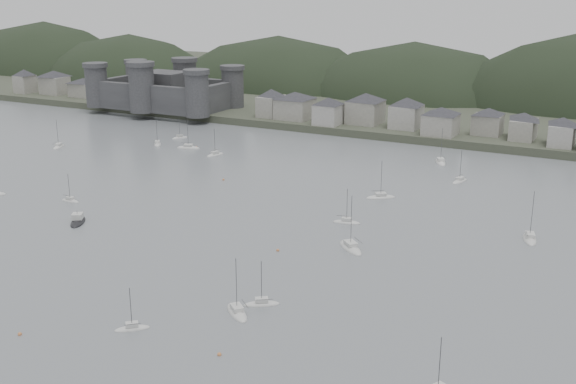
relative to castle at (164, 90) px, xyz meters
The scene contains 9 objects.
ground 216.45m from the castle, 56.28° to the right, with size 900.00×900.00×0.00m, color slate.
far_shore_land 166.61m from the castle, 43.83° to the left, with size 900.00×250.00×3.00m, color #383D2D.
forested_ridge 155.26m from the castle, 35.67° to the left, with size 851.55×103.94×102.57m.
castle is the anchor object (origin of this frame).
waterfront_town 170.64m from the castle, ahead, with size 451.48×28.46×12.92m.
sailboat_lead 208.82m from the castle, 47.58° to the right, with size 6.79×5.65×9.29m.
moored_fleet 157.78m from the castle, 47.61° to the right, with size 257.27×175.33×13.31m.
motor_launch_far 155.85m from the castle, 60.32° to the right, with size 7.49×9.25×4.11m.
mooring_buoys 171.23m from the castle, 48.58° to the right, with size 167.62×131.97×0.70m.
Camera 1 is at (79.98, -75.24, 56.31)m, focal length 43.48 mm.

